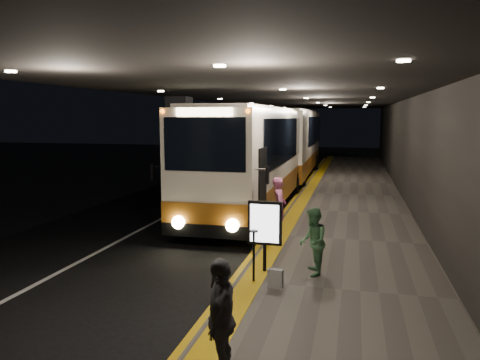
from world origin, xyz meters
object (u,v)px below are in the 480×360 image
at_px(coach_second, 291,146).
at_px(passenger_waiting_green, 313,242).
at_px(coach_main, 253,162).
at_px(passenger_waiting_grey, 221,319).
at_px(info_sign, 265,225).
at_px(bag_polka, 275,278).
at_px(stanchion_post, 254,256).
at_px(passenger_boarding, 279,207).

bearing_deg(coach_second, passenger_waiting_green, -81.53).
height_order(coach_main, passenger_waiting_grey, coach_main).
xyz_separation_m(passenger_waiting_grey, info_sign, (-0.27, 4.46, 0.26)).
height_order(coach_second, bag_polka, coach_second).
relative_size(passenger_waiting_green, stanchion_post, 1.37).
bearing_deg(bag_polka, passenger_boarding, 98.18).
height_order(passenger_waiting_green, info_sign, info_sign).
height_order(bag_polka, info_sign, info_sign).
bearing_deg(passenger_boarding, stanchion_post, 172.56).
height_order(coach_second, stanchion_post, coach_second).
height_order(coach_main, passenger_waiting_green, coach_main).
height_order(coach_main, stanchion_post, coach_main).
relative_size(info_sign, stanchion_post, 1.47).
distance_m(passenger_waiting_grey, info_sign, 4.48).
relative_size(passenger_boarding, passenger_waiting_grey, 1.05).
height_order(coach_second, passenger_waiting_green, coach_second).
relative_size(coach_second, passenger_waiting_grey, 7.52).
xyz_separation_m(coach_second, stanchion_post, (1.80, -19.02, -1.20)).
bearing_deg(passenger_waiting_green, coach_main, -167.32).
height_order(coach_second, passenger_boarding, coach_second).
distance_m(passenger_waiting_grey, stanchion_post, 3.79).
height_order(coach_main, passenger_boarding, coach_main).
distance_m(coach_main, info_sign, 8.15).
bearing_deg(bag_polka, coach_main, 105.12).
relative_size(passenger_waiting_green, info_sign, 0.93).
bearing_deg(passenger_boarding, passenger_waiting_grey, 174.61).
xyz_separation_m(bag_polka, stanchion_post, (-0.51, 0.24, 0.36)).
xyz_separation_m(passenger_boarding, stanchion_post, (0.10, -3.99, -0.33)).
distance_m(passenger_boarding, stanchion_post, 4.00).
bearing_deg(stanchion_post, info_sign, 81.67).
relative_size(coach_second, bag_polka, 32.61).
bearing_deg(passenger_boarding, info_sign, 174.64).
distance_m(bag_polka, info_sign, 1.36).
xyz_separation_m(coach_second, passenger_waiting_green, (2.98, -18.27, -0.99)).
bearing_deg(stanchion_post, passenger_boarding, 91.40).
xyz_separation_m(passenger_waiting_green, stanchion_post, (-1.18, -0.75, -0.20)).
height_order(passenger_waiting_grey, bag_polka, passenger_waiting_grey).
distance_m(passenger_boarding, bag_polka, 4.32).
distance_m(bag_polka, stanchion_post, 0.67).
distance_m(passenger_boarding, info_sign, 3.30).
distance_m(passenger_waiting_green, stanchion_post, 1.41).
bearing_deg(passenger_waiting_grey, bag_polka, 176.15).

